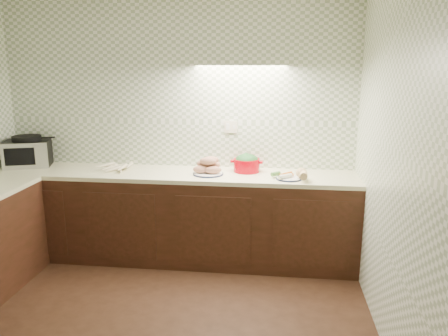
# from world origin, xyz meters

# --- Properties ---
(room) EXTENTS (3.60, 3.60, 2.60)m
(room) POSITION_xyz_m (0.00, 0.00, 1.63)
(room) COLOR black
(room) RESTS_ON ground
(counter) EXTENTS (3.60, 3.60, 0.90)m
(counter) POSITION_xyz_m (-0.68, 0.68, 0.45)
(counter) COLOR black
(counter) RESTS_ON ground
(toaster_oven) EXTENTS (0.53, 0.47, 0.32)m
(toaster_oven) POSITION_xyz_m (-1.56, 1.61, 1.05)
(toaster_oven) COLOR black
(toaster_oven) RESTS_ON counter
(parsnip_pile) EXTENTS (0.36, 0.35, 0.06)m
(parsnip_pile) POSITION_xyz_m (-0.58, 1.53, 0.93)
(parsnip_pile) COLOR beige
(parsnip_pile) RESTS_ON counter
(sweet_potato_plate) EXTENTS (0.29, 0.29, 0.18)m
(sweet_potato_plate) POSITION_xyz_m (0.37, 1.47, 0.97)
(sweet_potato_plate) COLOR #141B3A
(sweet_potato_plate) RESTS_ON counter
(onion_bowl) EXTENTS (0.14, 0.14, 0.11)m
(onion_bowl) POSITION_xyz_m (0.34, 1.62, 0.94)
(onion_bowl) COLOR black
(onion_bowl) RESTS_ON counter
(dutch_oven) EXTENTS (0.32, 0.27, 0.18)m
(dutch_oven) POSITION_xyz_m (0.73, 1.62, 0.99)
(dutch_oven) COLOR #B9000E
(dutch_oven) RESTS_ON counter
(veg_plate) EXTENTS (0.36, 0.25, 0.11)m
(veg_plate) POSITION_xyz_m (1.18, 1.38, 0.94)
(veg_plate) COLOR #141B3A
(veg_plate) RESTS_ON counter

